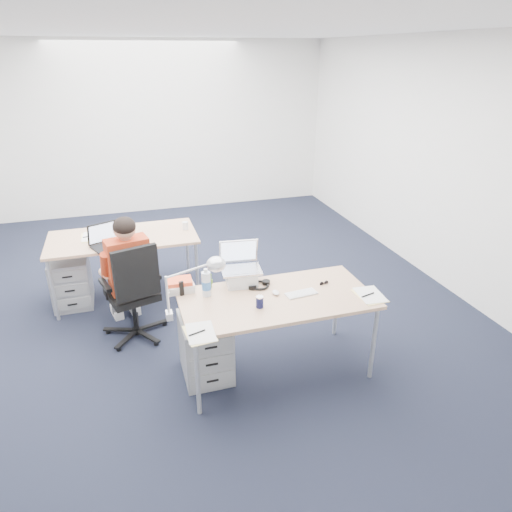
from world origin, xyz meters
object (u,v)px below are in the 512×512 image
Objects in this scene: seated_person at (127,274)px; headphones at (259,285)px; drawer_pedestal_far at (72,281)px; can_koozie at (260,302)px; water_bottle at (206,282)px; computer_mouse at (276,293)px; cordless_phone at (182,288)px; wireless_keyboard at (301,293)px; desk_near at (277,302)px; office_chair at (135,310)px; drawer_pedestal_near at (206,347)px; sunglasses at (324,283)px; dark_laptop at (109,235)px; silver_laptop at (241,265)px; bear_figurine at (209,281)px; desk_lamp at (187,288)px; book_stack at (180,285)px; far_cup at (185,226)px; desk_far at (123,240)px.

headphones is (1.10, -0.84, 0.13)m from seated_person.
drawer_pedestal_far is 5.58× the size of can_koozie.
drawer_pedestal_far is 2.08m from water_bottle.
cordless_phone is (-0.76, 0.21, 0.05)m from computer_mouse.
computer_mouse is at bearing 157.95° from wireless_keyboard.
desk_near is 1.50m from office_chair.
drawer_pedestal_near is 0.69m from can_koozie.
sunglasses is 0.25× the size of dark_laptop.
sunglasses is (2.25, -1.67, 0.47)m from drawer_pedestal_far.
sunglasses is (0.69, -0.22, -0.17)m from silver_laptop.
drawer_pedestal_near is 0.57m from bear_figurine.
dark_laptop is (-0.56, 1.26, 0.06)m from cordless_phone.
cordless_phone is (-0.57, 0.38, 0.02)m from can_koozie.
silver_laptop is at bearing 94.49° from can_koozie.
headphones is 1.70× the size of bear_figurine.
dark_laptop is at bearing 108.60° from bear_figurine.
desk_lamp is at bearing -172.61° from computer_mouse.
sunglasses is (1.22, -0.26, -0.04)m from book_stack.
desk_near is 1.86m from far_cup.
silver_laptop is 1.51m from far_cup.
desk_near is 2.91× the size of drawer_pedestal_near.
drawer_pedestal_far is at bearing 130.27° from can_koozie.
silver_laptop reaches higher than sunglasses.
office_chair is at bearing -87.63° from desk_far.
book_stack is at bearing -71.42° from seated_person.
office_chair is 1.86m from sunglasses.
headphones reaches higher than desk_far.
bear_figurine is (0.10, 0.22, 0.52)m from drawer_pedestal_near.
drawer_pedestal_far is 5.99× the size of far_cup.
office_chair is 0.83m from book_stack.
silver_laptop is at bearing 124.64° from desk_near.
wireless_keyboard is at bearing -50.08° from seated_person.
desk_far is at bearing 111.66° from water_bottle.
wireless_keyboard is 0.22m from computer_mouse.
computer_mouse is 0.82m from book_stack.
seated_person is at bearing -97.31° from dark_laptop.
can_koozie is 0.55m from bear_figurine.
cordless_phone is 0.26× the size of desk_lamp.
desk_far is at bearing 122.46° from computer_mouse.
office_chair is at bearing 126.14° from book_stack.
desk_lamp is (-0.96, -0.06, 0.24)m from wireless_keyboard.
bear_figurine reaches higher than book_stack.
cordless_phone is at bearing -74.31° from seated_person.
book_stack is at bearing 122.34° from drawer_pedestal_near.
can_koozie is at bearing -126.97° from headphones.
seated_person is at bearing 136.63° from wireless_keyboard.
desk_near is at bearing 179.84° from sunglasses.
headphones is (0.52, 0.11, 0.47)m from drawer_pedestal_near.
desk_far is 0.73m from drawer_pedestal_far.
computer_mouse is at bearing -45.18° from bear_figurine.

